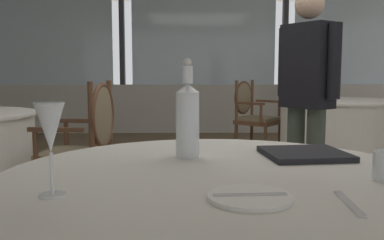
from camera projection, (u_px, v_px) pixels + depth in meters
ground_plane at (228, 213)px, 3.14m from camera, size 14.95×14.95×0.00m
window_wall_far at (204, 71)px, 7.31m from camera, size 9.10×0.14×2.71m
side_plate at (250, 197)px, 0.97m from camera, size 0.20×0.20×0.01m
butter_knife at (250, 195)px, 0.97m from camera, size 0.17×0.03×0.00m
dinner_fork at (349, 203)px, 0.93m from camera, size 0.03×0.18×0.00m
water_bottle at (187, 118)px, 1.44m from camera, size 0.08×0.08×0.34m
wine_glass at (50, 130)px, 0.98m from camera, size 0.07×0.07×0.22m
menu_book at (304, 154)px, 1.46m from camera, size 0.30×0.28×0.02m
background_table_0 at (338, 134)px, 4.62m from camera, size 1.30×1.30×0.76m
dining_chair_0_1 at (252, 112)px, 5.24m from camera, size 0.65×0.66×0.96m
dining_chair_1_0 at (87, 140)px, 2.93m from camera, size 0.52×0.58×1.00m
diner_person_0 at (315, 83)px, 6.59m from camera, size 0.52×0.27×1.58m
diner_person_1 at (307, 90)px, 3.01m from camera, size 0.37×0.45×1.64m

